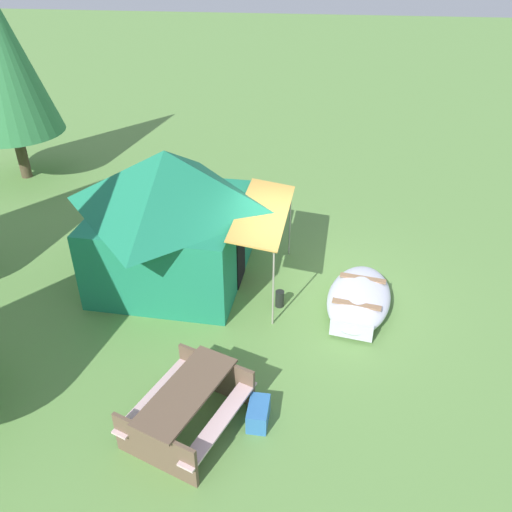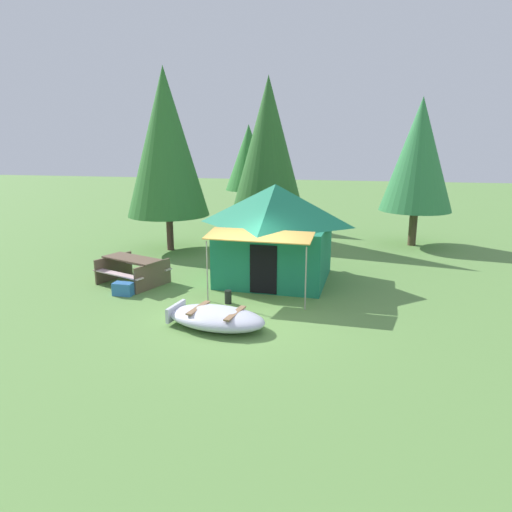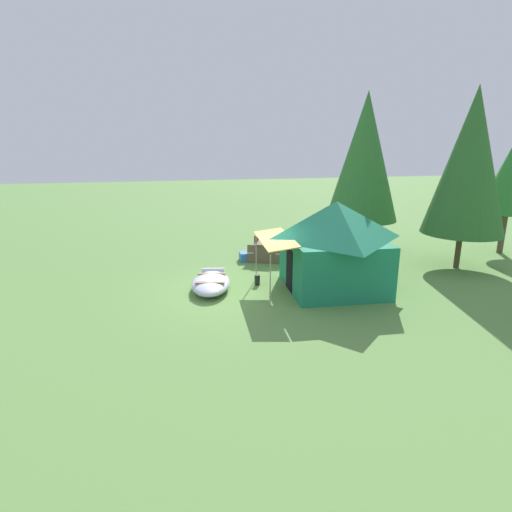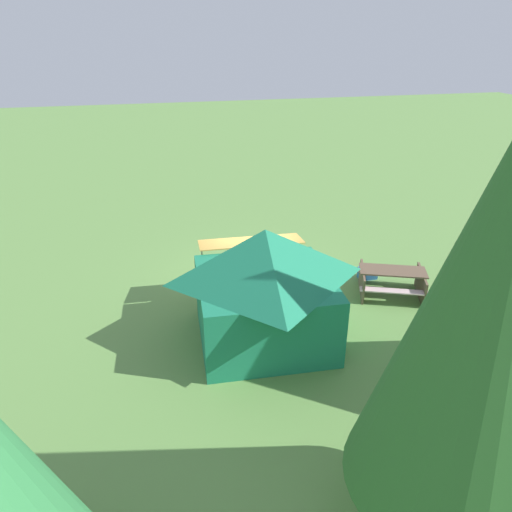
% 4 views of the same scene
% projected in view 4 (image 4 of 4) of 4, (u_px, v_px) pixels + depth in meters
% --- Properties ---
extents(ground_plane, '(80.00, 80.00, 0.00)m').
position_uv_depth(ground_plane, '(252.00, 282.00, 14.45)').
color(ground_plane, '#608D45').
extents(beached_rowboat, '(2.51, 1.64, 0.45)m').
position_uv_depth(beached_rowboat, '(255.00, 259.00, 15.40)').
color(beached_rowboat, silver).
rests_on(beached_rowboat, ground_plane).
extents(canvas_cabin_tent, '(3.53, 4.22, 2.93)m').
position_uv_depth(canvas_cabin_tent, '(265.00, 284.00, 11.20)').
color(canvas_cabin_tent, '#1C7A56').
rests_on(canvas_cabin_tent, ground_plane).
extents(picnic_table, '(2.24, 1.99, 0.79)m').
position_uv_depth(picnic_table, '(392.00, 279.00, 13.59)').
color(picnic_table, brown).
rests_on(picnic_table, ground_plane).
extents(cooler_box, '(0.56, 0.33, 0.35)m').
position_uv_depth(cooler_box, '(367.00, 273.00, 14.61)').
color(cooler_box, '#306CAF').
rests_on(cooler_box, ground_plane).
extents(fuel_can, '(0.25, 0.25, 0.36)m').
position_uv_depth(fuel_can, '(272.00, 283.00, 14.05)').
color(fuel_can, black).
rests_on(fuel_can, ground_plane).
extents(pine_tree_back_left, '(2.97, 2.97, 6.70)m').
position_uv_depth(pine_tree_back_left, '(492.00, 314.00, 5.42)').
color(pine_tree_back_left, brown).
rests_on(pine_tree_back_left, ground_plane).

